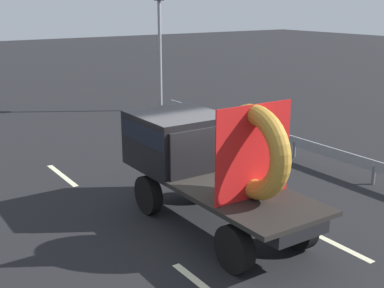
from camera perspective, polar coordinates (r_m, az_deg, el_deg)
ground_plane at (r=12.38m, az=1.29°, el=-8.21°), size 120.00×120.00×0.00m
flatbed_truck at (r=11.80m, az=0.67°, el=-1.20°), size 2.02×5.42×3.11m
traffic_light at (r=23.73m, az=-3.68°, el=13.00°), size 0.42×0.36×5.96m
guardrail at (r=18.21m, az=8.03°, el=1.34°), size 0.10×12.54×0.71m
lane_dash_left_far at (r=15.67m, az=-14.46°, el=-3.44°), size 0.16×2.27×0.01m
lane_dash_right_near at (r=11.57m, az=15.41°, el=-10.60°), size 0.16×2.16×0.01m
lane_dash_right_far at (r=17.16m, az=-4.25°, el=-1.27°), size 0.16×2.24×0.01m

